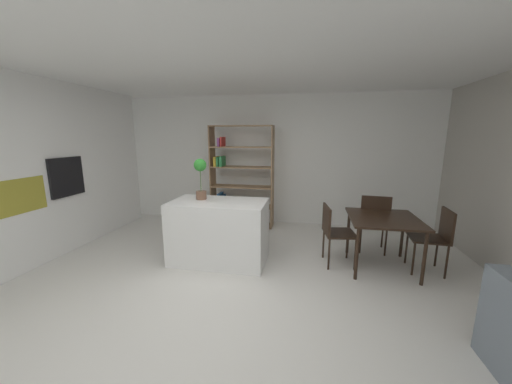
{
  "coord_description": "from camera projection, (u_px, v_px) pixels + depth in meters",
  "views": [
    {
      "loc": [
        0.96,
        -2.82,
        1.84
      ],
      "look_at": [
        0.3,
        0.63,
        1.13
      ],
      "focal_mm": 19.7,
      "sensor_mm": 36.0,
      "label": 1
    }
  ],
  "objects": [
    {
      "name": "dining_chair_window_side",
      "position": [
        436.0,
        234.0,
        3.77
      ],
      "size": [
        0.48,
        0.47,
        0.88
      ],
      "rotation": [
        0.0,
        0.0,
        -1.65
      ],
      "color": "black",
      "rests_on": "ground_plane"
    },
    {
      "name": "dining_chair_island_side",
      "position": [
        333.0,
        229.0,
        4.01
      ],
      "size": [
        0.48,
        0.51,
        0.86
      ],
      "rotation": [
        0.0,
        0.0,
        1.72
      ],
      "color": "black",
      "rests_on": "ground_plane"
    },
    {
      "name": "potted_plant_on_island",
      "position": [
        200.0,
        175.0,
        4.1
      ],
      "size": [
        0.18,
        0.18,
        0.6
      ],
      "color": "brown",
      "rests_on": "kitchen_island"
    },
    {
      "name": "back_partition",
      "position": [
        263.0,
        160.0,
        5.93
      ],
      "size": [
        6.97,
        0.06,
        2.65
      ],
      "primitive_type": "cube",
      "color": "white",
      "rests_on": "ground_plane"
    },
    {
      "name": "dining_chair_far",
      "position": [
        374.0,
        219.0,
        4.39
      ],
      "size": [
        0.47,
        0.45,
        0.94
      ],
      "rotation": [
        0.0,
        0.0,
        3.05
      ],
      "color": "black",
      "rests_on": "ground_plane"
    },
    {
      "name": "cabinet_niche_splashback",
      "position": [
        2.0,
        200.0,
        3.48
      ],
      "size": [
        0.01,
        1.17,
        0.46
      ],
      "color": "#9E932D",
      "rests_on": "ground_plane"
    },
    {
      "name": "ceiling_slab",
      "position": [
        213.0,
        47.0,
        2.72
      ],
      "size": [
        6.97,
        6.16,
        0.06
      ],
      "color": "white",
      "rests_on": "ground_plane"
    },
    {
      "name": "built_in_oven",
      "position": [
        67.0,
        177.0,
        4.39
      ],
      "size": [
        0.06,
        0.61,
        0.61
      ],
      "color": "black",
      "rests_on": "ground_plane"
    },
    {
      "name": "ground_plane",
      "position": [
        220.0,
        297.0,
        3.25
      ],
      "size": [
        9.6,
        9.6,
        0.0
      ],
      "primitive_type": "plane",
      "color": "silver"
    },
    {
      "name": "kitchen_island",
      "position": [
        219.0,
        231.0,
        4.13
      ],
      "size": [
        1.37,
        0.77,
        0.91
      ],
      "primitive_type": "cube",
      "color": "white",
      "rests_on": "ground_plane"
    },
    {
      "name": "dining_table",
      "position": [
        384.0,
        223.0,
        3.88
      ],
      "size": [
        0.91,
        0.98,
        0.73
      ],
      "color": "black",
      "rests_on": "ground_plane"
    },
    {
      "name": "open_bookshelf",
      "position": [
        238.0,
        176.0,
        5.69
      ],
      "size": [
        1.27,
        0.35,
        2.04
      ],
      "color": "#997551",
      "rests_on": "ground_plane"
    }
  ]
}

